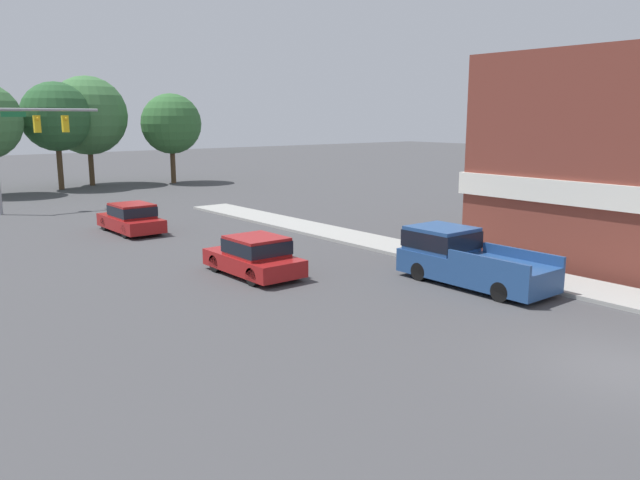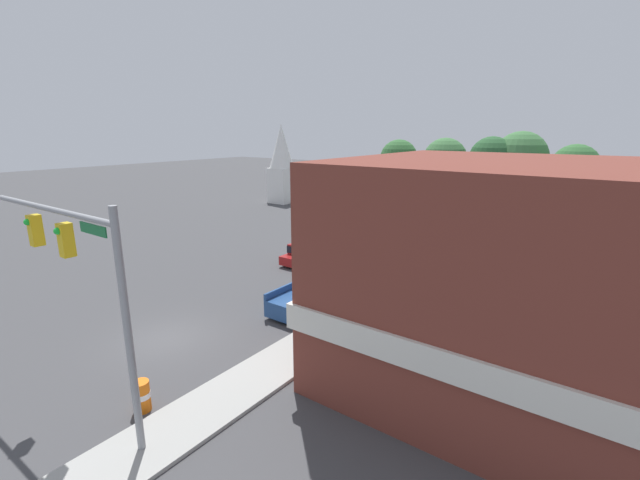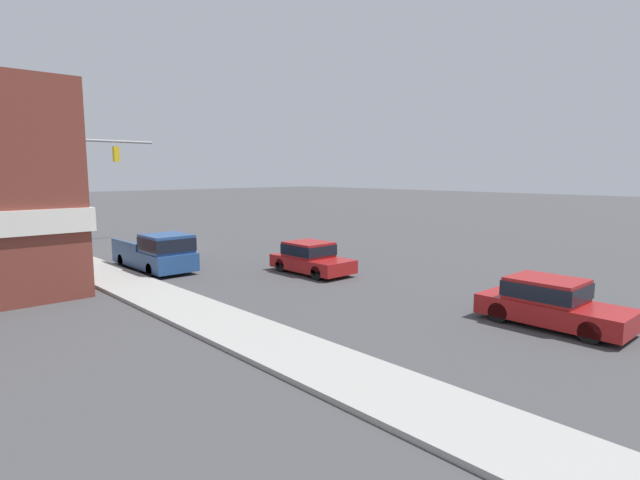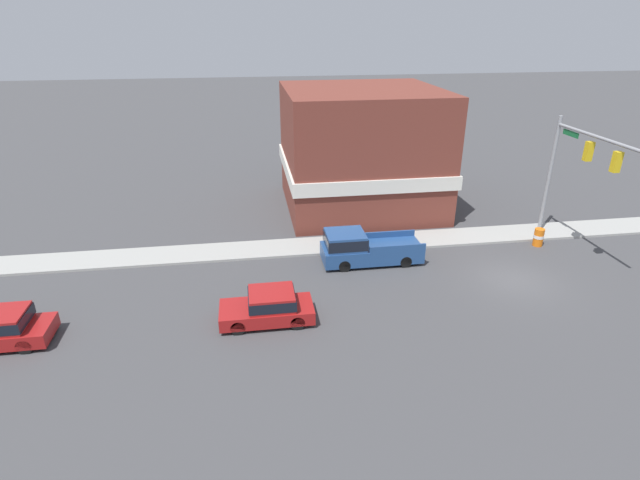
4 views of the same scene
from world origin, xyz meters
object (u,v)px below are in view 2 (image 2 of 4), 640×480
(car_second_ahead, at_px, (382,225))
(car_lead, at_px, (307,253))
(pickup_truck_parked, at_px, (320,288))
(construction_barrel, at_px, (142,396))

(car_second_ahead, bearing_deg, car_lead, -89.76)
(pickup_truck_parked, bearing_deg, car_lead, 133.15)
(car_lead, bearing_deg, construction_barrel, -70.76)
(car_lead, height_order, car_second_ahead, car_second_ahead)
(car_lead, distance_m, car_second_ahead, 11.38)
(car_lead, relative_size, car_second_ahead, 0.94)
(pickup_truck_parked, xyz_separation_m, construction_barrel, (0.63, -11.08, -0.37))
(construction_barrel, bearing_deg, pickup_truck_parked, 93.25)
(car_second_ahead, bearing_deg, construction_barrel, -78.21)
(car_lead, xyz_separation_m, construction_barrel, (5.79, -16.59, -0.22))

